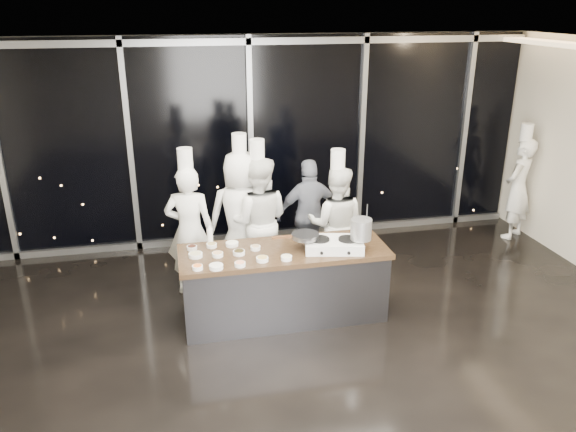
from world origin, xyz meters
name	(u,v)px	position (x,y,z in m)	size (l,w,h in m)	color
ground	(301,358)	(0.00, 0.00, 0.00)	(9.00, 9.00, 0.00)	black
room_shell	(321,157)	(0.18, 0.00, 2.25)	(9.02, 7.02, 3.21)	beige
window_wall	(250,143)	(0.00, 3.43, 1.60)	(8.90, 0.11, 3.20)	black
demo_counter	(284,283)	(0.00, 0.90, 0.45)	(2.46, 0.86, 0.90)	#3C3B41
stove	(334,244)	(0.58, 0.78, 0.96)	(0.74, 0.54, 0.14)	white
frying_pan	(305,236)	(0.24, 0.87, 1.07)	(0.59, 0.38, 0.05)	slate
stock_pot	(361,229)	(0.88, 0.70, 1.16)	(0.25, 0.25, 0.25)	#A7A7A9
prep_bowls	(228,255)	(-0.67, 0.83, 0.93)	(1.15, 0.73, 0.05)	white
squeeze_bottle	(210,235)	(-0.83, 1.24, 1.02)	(0.07, 0.07, 0.26)	white
chef_far_left	(190,230)	(-1.05, 1.79, 0.89)	(0.71, 0.54, 1.96)	white
chef_left	(241,216)	(-0.35, 2.03, 0.92)	(0.94, 0.66, 2.06)	white
chef_center	(259,220)	(-0.13, 1.91, 0.89)	(0.99, 0.85, 2.00)	white
guest	(310,215)	(0.65, 2.21, 0.81)	(0.95, 0.41, 1.61)	#131D36
chef_right	(336,224)	(0.90, 1.75, 0.82)	(0.96, 0.86, 1.85)	white
chef_side	(518,187)	(4.20, 2.59, 0.85)	(0.72, 0.67, 1.88)	white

